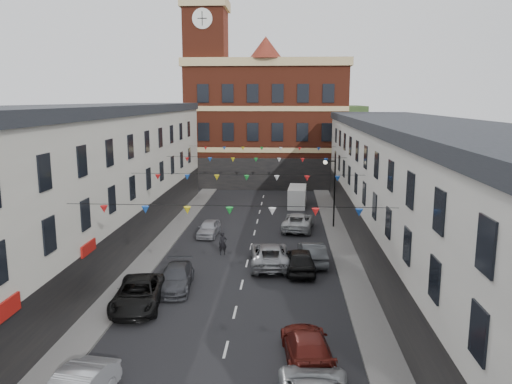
% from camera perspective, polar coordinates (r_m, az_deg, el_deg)
% --- Properties ---
extents(ground, '(160.00, 160.00, 0.00)m').
position_cam_1_polar(ground, '(30.82, -1.64, -10.55)').
color(ground, black).
rests_on(ground, ground).
extents(pavement_left, '(1.80, 64.00, 0.15)m').
position_cam_1_polar(pavement_left, '(33.93, -13.15, -8.69)').
color(pavement_left, '#605E5B').
rests_on(pavement_left, ground).
extents(pavement_right, '(1.80, 64.00, 0.15)m').
position_cam_1_polar(pavement_right, '(32.84, 10.92, -9.26)').
color(pavement_right, '#605E5B').
rests_on(pavement_right, ground).
extents(terrace_left, '(8.40, 56.00, 10.70)m').
position_cam_1_polar(terrace_left, '(33.46, -22.06, -0.12)').
color(terrace_left, beige).
rests_on(terrace_left, ground).
extents(terrace_right, '(8.40, 56.00, 9.70)m').
position_cam_1_polar(terrace_right, '(31.64, 20.26, -1.49)').
color(terrace_right, silver).
rests_on(terrace_right, ground).
extents(civic_building, '(20.60, 13.30, 18.50)m').
position_cam_1_polar(civic_building, '(66.70, 1.27, 8.00)').
color(civic_building, maroon).
rests_on(civic_building, ground).
extents(clock_tower, '(5.60, 5.60, 30.00)m').
position_cam_1_polar(clock_tower, '(64.55, -5.68, 13.90)').
color(clock_tower, maroon).
rests_on(clock_tower, ground).
extents(distant_hill, '(40.00, 14.00, 10.00)m').
position_cam_1_polar(distant_hill, '(91.09, -0.66, 6.70)').
color(distant_hill, '#2A4420').
rests_on(distant_hill, ground).
extents(street_lamp, '(1.10, 0.36, 6.00)m').
position_cam_1_polar(street_lamp, '(43.42, 8.65, 0.89)').
color(street_lamp, black).
rests_on(street_lamp, ground).
extents(car_left_c, '(3.00, 5.54, 1.47)m').
position_cam_1_polar(car_left_c, '(28.23, -13.30, -11.27)').
color(car_left_c, black).
rests_on(car_left_c, ground).
extents(car_left_d, '(2.24, 4.78, 1.35)m').
position_cam_1_polar(car_left_d, '(30.37, -9.16, -9.66)').
color(car_left_d, '#36383D').
rests_on(car_left_d, ground).
extents(car_left_e, '(1.77, 3.92, 1.31)m').
position_cam_1_polar(car_left_e, '(41.36, -5.41, -4.12)').
color(car_left_e, '#97989F').
rests_on(car_left_e, ground).
extents(car_right_c, '(2.44, 4.95, 1.38)m').
position_cam_1_polar(car_right_c, '(22.44, 5.85, -17.12)').
color(car_right_c, '#5B1712').
rests_on(car_right_c, ground).
extents(car_right_d, '(1.99, 4.70, 1.58)m').
position_cam_1_polar(car_right_d, '(32.87, 5.08, -7.76)').
color(car_right_d, black).
rests_on(car_right_d, ground).
extents(car_right_e, '(1.98, 4.60, 1.47)m').
position_cam_1_polar(car_right_e, '(34.66, 6.45, -6.91)').
color(car_right_e, '#44474B').
rests_on(car_right_e, ground).
extents(car_right_f, '(3.03, 5.53, 1.47)m').
position_cam_1_polar(car_right_f, '(43.23, 4.82, -3.36)').
color(car_right_f, '#BBBFC1').
rests_on(car_right_f, ground).
extents(moving_car, '(2.93, 5.69, 1.53)m').
position_cam_1_polar(moving_car, '(33.96, 1.57, -7.16)').
color(moving_car, '#9D9FA3').
rests_on(moving_car, ground).
extents(white_van, '(2.08, 4.74, 2.05)m').
position_cam_1_polar(white_van, '(52.64, 4.73, -0.52)').
color(white_van, silver).
rests_on(white_van, ground).
extents(pedestrian, '(0.72, 0.61, 1.68)m').
position_cam_1_polar(pedestrian, '(36.26, -3.82, -5.90)').
color(pedestrian, black).
rests_on(pedestrian, ground).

